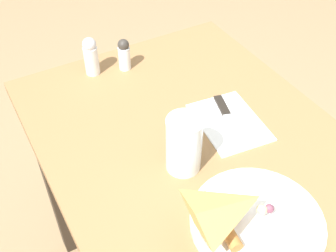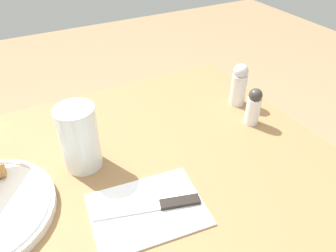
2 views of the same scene
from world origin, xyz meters
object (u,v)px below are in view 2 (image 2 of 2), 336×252
object	(u,v)px
dining_table	(90,235)
salt_shaker	(239,84)
milk_glass	(79,139)
napkin_folded	(147,209)
pepper_shaker	(254,106)
butter_knife	(153,207)

from	to	relation	value
dining_table	salt_shaker	distance (m)	0.48
milk_glass	napkin_folded	world-z (taller)	milk_glass
salt_shaker	napkin_folded	bearing A→B (deg)	30.75
milk_glass	dining_table	bearing A→B (deg)	66.44
milk_glass	pepper_shaker	distance (m)	0.38
butter_knife	salt_shaker	size ratio (longest dim) A/B	1.72
butter_knife	pepper_shaker	distance (m)	0.33
napkin_folded	pepper_shaker	xyz separation A→B (m)	(-0.32, -0.12, 0.04)
dining_table	milk_glass	bearing A→B (deg)	-113.56
napkin_folded	dining_table	bearing A→B (deg)	-47.99
napkin_folded	salt_shaker	bearing A→B (deg)	-149.25
butter_knife	pepper_shaker	bearing A→B (deg)	-142.76
milk_glass	napkin_folded	size ratio (longest dim) A/B	0.64
dining_table	salt_shaker	world-z (taller)	salt_shaker
dining_table	pepper_shaker	distance (m)	0.45
dining_table	napkin_folded	bearing A→B (deg)	132.01
milk_glass	pepper_shaker	size ratio (longest dim) A/B	1.46
dining_table	salt_shaker	bearing A→B (deg)	-166.43
pepper_shaker	dining_table	bearing A→B (deg)	2.84
milk_glass	salt_shaker	size ratio (longest dim) A/B	1.22
butter_knife	pepper_shaker	size ratio (longest dim) A/B	2.06
milk_glass	salt_shaker	distance (m)	0.40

